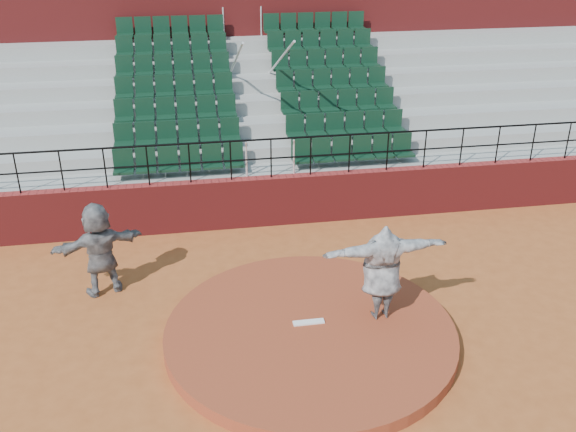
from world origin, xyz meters
name	(u,v)px	position (x,y,z in m)	size (l,w,h in m)	color
ground	(310,338)	(0.00, 0.00, 0.00)	(90.00, 90.00, 0.00)	#A75325
pitchers_mound	(310,333)	(0.00, 0.00, 0.12)	(5.50, 5.50, 0.25)	brown
pitching_rubber	(309,322)	(0.00, 0.15, 0.27)	(0.60, 0.15, 0.03)	white
boundary_wall	(272,201)	(0.00, 5.00, 0.65)	(24.00, 0.30, 1.30)	maroon
wall_railing	(271,150)	(0.00, 5.00, 2.03)	(24.04, 0.05, 1.03)	black
seating_deck	(254,127)	(0.00, 8.65, 1.44)	(24.00, 5.97, 4.63)	gray
press_box_facade	(238,33)	(0.00, 12.60, 3.55)	(24.00, 3.00, 7.10)	maroon
pitcher	(382,272)	(1.40, 0.18, 1.23)	(2.40, 0.65, 1.95)	black
fielder	(100,249)	(-3.98, 2.37, 1.02)	(1.90, 0.60, 2.05)	black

